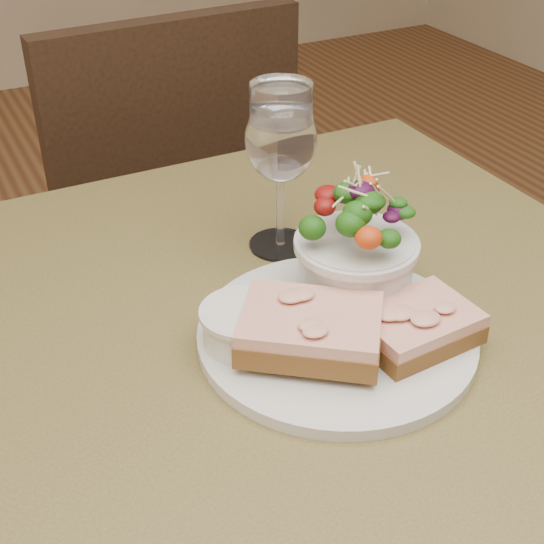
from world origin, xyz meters
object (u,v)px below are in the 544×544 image
sandwich_front (416,325)px  wine_glass (281,145)px  salad_bowl (357,241)px  chair_far (158,299)px  sandwich_back (311,329)px  ramekin (244,324)px  cafe_table (290,411)px  dinner_plate (336,335)px

sandwich_front → wine_glass: wine_glass is taller
salad_bowl → chair_far: bearing=89.0°
sandwich_back → salad_bowl: 0.11m
ramekin → salad_bowl: size_ratio=0.58×
salad_bowl → sandwich_front: bearing=-83.5°
salad_bowl → cafe_table: bearing=-167.6°
chair_far → ramekin: size_ratio=12.21×
sandwich_front → ramekin: bearing=150.6°
cafe_table → dinner_plate: dinner_plate is taller
dinner_plate → sandwich_front: (0.06, -0.04, 0.02)m
sandwich_back → wine_glass: (0.07, 0.19, 0.09)m
cafe_table → chair_far: 0.82m
salad_bowl → wine_glass: (-0.01, 0.13, 0.05)m
ramekin → cafe_table: bearing=4.2°
sandwich_back → ramekin: 0.06m
sandwich_front → salad_bowl: bearing=92.7°
salad_bowl → ramekin: bearing=-170.8°
chair_far → ramekin: chair_far is taller
sandwich_back → salad_bowl: salad_bowl is taller
dinner_plate → sandwich_back: size_ratio=1.70×
cafe_table → dinner_plate: 0.12m
chair_far → sandwich_back: 0.93m
ramekin → salad_bowl: bearing=9.2°
chair_far → wine_glass: bearing=84.6°
wine_glass → dinner_plate: bearing=-100.3°
chair_far → ramekin: bearing=76.3°
cafe_table → dinner_plate: (0.03, -0.03, 0.11)m
sandwich_front → wine_glass: bearing=92.7°
chair_far → sandwich_front: bearing=87.1°
ramekin → salad_bowl: (0.13, 0.02, 0.04)m
chair_far → wine_glass: wine_glass is taller
wine_glass → chair_far: bearing=87.3°
sandwich_front → cafe_table: bearing=137.5°
cafe_table → sandwich_front: bearing=-38.6°
dinner_plate → sandwich_front: 0.07m
sandwich_back → ramekin: size_ratio=2.08×
dinner_plate → sandwich_front: sandwich_front is taller
sandwich_back → ramekin: bearing=177.0°
dinner_plate → salad_bowl: salad_bowl is taller
ramekin → wine_glass: (0.12, 0.15, 0.09)m
dinner_plate → wine_glass: bearing=79.7°
ramekin → dinner_plate: bearing=-16.2°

